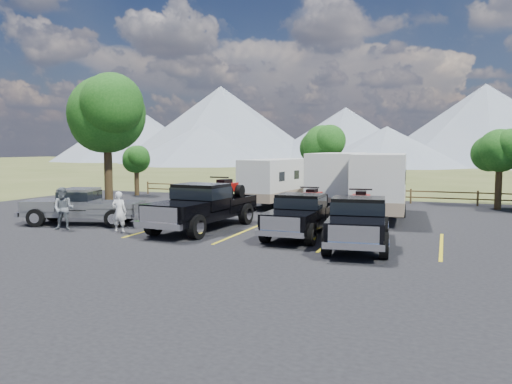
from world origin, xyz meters
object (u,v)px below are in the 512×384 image
(trailer_center, at_px, (339,181))
(pickup_silver, at_px, (83,206))
(person_b, at_px, (63,209))
(rig_left, at_px, (205,205))
(tree_big_nw, at_px, (106,114))
(rig_right, at_px, (359,219))
(trailer_right, at_px, (381,184))
(rig_center, at_px, (302,213))
(trailer_left, at_px, (276,181))
(person_a, at_px, (119,212))

(trailer_center, distance_m, pickup_silver, 13.71)
(trailer_center, height_order, person_b, trailer_center)
(rig_left, relative_size, pickup_silver, 1.16)
(tree_big_nw, xyz_separation_m, person_b, (2.98, -7.05, -4.61))
(rig_right, distance_m, trailer_right, 8.05)
(rig_left, bearing_deg, rig_center, 3.47)
(rig_right, bearing_deg, rig_left, 162.12)
(trailer_right, bearing_deg, pickup_silver, -153.71)
(trailer_left, xyz_separation_m, person_b, (-5.78, -12.20, -0.58))
(rig_center, xyz_separation_m, person_b, (-10.17, -2.39, 0.01))
(tree_big_nw, height_order, rig_center, tree_big_nw)
(rig_right, relative_size, trailer_center, 0.65)
(rig_left, bearing_deg, trailer_left, 93.84)
(trailer_left, distance_m, trailer_center, 4.54)
(trailer_center, xyz_separation_m, trailer_right, (2.49, -1.56, -0.01))
(person_a, bearing_deg, rig_center, -177.54)
(trailer_left, distance_m, trailer_right, 7.44)
(person_a, bearing_deg, rig_right, 171.26)
(trailer_left, xyz_separation_m, trailer_right, (6.74, -3.16, 0.20))
(rig_left, distance_m, rig_center, 4.52)
(rig_right, bearing_deg, trailer_left, 115.48)
(rig_left, height_order, pickup_silver, rig_left)
(trailer_left, relative_size, pickup_silver, 1.41)
(tree_big_nw, height_order, person_a, tree_big_nw)
(rig_center, distance_m, person_a, 7.80)
(rig_center, height_order, pickup_silver, rig_center)
(person_a, relative_size, person_b, 0.93)
(pickup_silver, distance_m, person_b, 1.66)
(tree_big_nw, height_order, trailer_left, tree_big_nw)
(rig_left, bearing_deg, trailer_right, 48.30)
(rig_left, xyz_separation_m, rig_center, (4.51, -0.09, -0.16))
(trailer_right, bearing_deg, rig_center, -113.16)
(rig_right, bearing_deg, trailer_center, 99.31)
(trailer_center, xyz_separation_m, person_a, (-7.39, -10.20, -0.86))
(trailer_left, bearing_deg, person_b, -110.14)
(trailer_left, distance_m, person_b, 13.51)
(rig_right, xyz_separation_m, pickup_silver, (-13.00, 0.60, -0.09))
(person_a, bearing_deg, trailer_center, -138.25)
(rig_center, bearing_deg, pickup_silver, -175.60)
(person_b, bearing_deg, trailer_right, 14.65)
(tree_big_nw, bearing_deg, trailer_right, 7.29)
(trailer_center, height_order, pickup_silver, trailer_center)
(person_b, bearing_deg, rig_center, -7.98)
(rig_left, xyz_separation_m, pickup_silver, (-5.96, -0.85, -0.21))
(trailer_center, relative_size, pickup_silver, 1.61)
(tree_big_nw, relative_size, person_b, 4.15)
(rig_center, xyz_separation_m, rig_right, (2.52, -1.36, 0.04))
(trailer_left, bearing_deg, person_a, -99.73)
(rig_right, relative_size, person_b, 3.30)
(tree_big_nw, bearing_deg, rig_left, -27.95)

